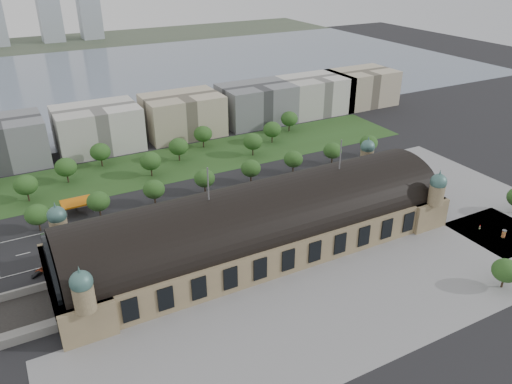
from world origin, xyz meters
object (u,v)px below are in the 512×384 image
parked_car_1 (43,269)px  parked_car_3 (118,247)px  bus_east (308,193)px  pedestrian_4 (503,267)px  petrol_station (80,202)px  traffic_car_6 (361,170)px  parked_car_2 (81,261)px  bus_west (232,213)px  parked_car_4 (105,250)px  bus_mid (262,205)px  traffic_car_3 (136,214)px  advertising_column (504,234)px  traffic_car_2 (123,237)px  parked_car_6 (181,231)px  pedestrian_5 (480,227)px  parked_car_5 (141,247)px  parked_car_0 (37,274)px  traffic_car_4 (205,213)px

parked_car_1 → parked_car_3: (27.02, 2.03, -0.16)m
bus_east → pedestrian_4: bus_east is taller
petrol_station → traffic_car_6: bearing=-11.3°
parked_car_2 → petrol_station: bearing=147.0°
bus_west → bus_east: bus_east is taller
traffic_car_6 → bus_east: size_ratio=0.38×
parked_car_1 → parked_car_3: 27.10m
parked_car_4 → bus_mid: size_ratio=0.36×
traffic_car_3 → pedestrian_4: (103.67, -100.43, 0.16)m
advertising_column → bus_mid: bearing=137.6°
traffic_car_2 → parked_car_6: 22.65m
parked_car_3 → pedestrian_5: (132.80, -55.16, 0.34)m
traffic_car_2 → traffic_car_3: traffic_car_2 is taller
petrol_station → bus_west: (54.98, -38.28, -1.39)m
parked_car_3 → advertising_column: size_ratio=1.16×
parked_car_3 → bus_east: size_ratio=0.31×
advertising_column → parked_car_5: bearing=154.9°
parked_car_2 → parked_car_3: size_ratio=1.43×
bus_west → pedestrian_4: size_ratio=6.33×
parked_car_0 → parked_car_5: 37.20m
pedestrian_4 → pedestrian_5: size_ratio=0.90×
parked_car_3 → pedestrian_4: (117.26, -78.03, 0.24)m
traffic_car_4 → bus_west: (9.14, -6.74, 0.80)m
traffic_car_4 → petrol_station: bearing=-116.6°
parked_car_6 → bus_east: (62.45, 2.00, 0.96)m
traffic_car_2 → advertising_column: bearing=66.3°
parked_car_1 → bus_west: 75.99m
parked_car_3 → parked_car_5: 8.80m
parked_car_0 → parked_car_6: 54.84m
traffic_car_2 → parked_car_1: size_ratio=1.04×
parked_car_0 → parked_car_1: bearing=102.4°
traffic_car_2 → parked_car_3: size_ratio=1.58×
parked_car_1 → parked_car_2: size_ratio=1.07×
parked_car_0 → parked_car_5: bearing=62.4°
bus_east → advertising_column: bus_east is taller
parked_car_0 → bus_mid: bearing=66.0°
parked_car_0 → pedestrian_5: pedestrian_5 is taller
traffic_car_6 → parked_car_6: size_ratio=0.91×
parked_car_3 → pedestrian_4: size_ratio=2.13×
traffic_car_4 → parked_car_1: size_ratio=0.77×
parked_car_3 → bus_east: bus_east is taller
bus_mid → parked_car_0: bearing=94.3°
traffic_car_3 → advertising_column: (122.21, -86.29, 0.96)m
traffic_car_3 → traffic_car_4: traffic_car_4 is taller
parked_car_0 → parked_car_4: (24.57, 4.00, 0.14)m
traffic_car_3 → bus_east: bearing=-104.3°
parked_car_4 → parked_car_5: size_ratio=0.97×
bus_east → pedestrian_5: bus_east is taller
parked_car_4 → bus_west: 53.69m
traffic_car_4 → traffic_car_2: bearing=-77.7°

